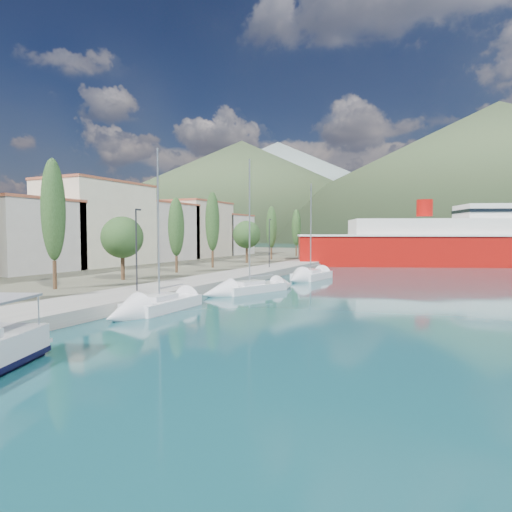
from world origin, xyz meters
The scene contains 10 objects.
ground centered at (0.00, 120.00, 0.00)m, with size 1400.00×1400.00×0.00m, color #14464E.
quay centered at (-9.00, 26.00, 0.40)m, with size 5.00×88.00×0.80m, color gray.
land_strip centered at (-47.00, 36.00, 0.35)m, with size 70.00×148.00×0.70m, color #565644.
town_buildings centered at (-32.00, 36.91, 5.57)m, with size 9.20×69.20×11.30m.
tree_row centered at (-15.87, 31.87, 5.58)m, with size 4.09×65.65×10.12m.
lamp_posts centered at (-9.00, 13.09, 4.08)m, with size 0.15×47.30×6.06m.
sailboat_near centered at (-5.13, 8.48, 0.31)m, with size 2.37×7.96×11.44m.
sailboat_mid centered at (-4.24, 18.82, 0.30)m, with size 5.18×8.68×12.17m.
sailboat_far centered at (-2.39, 31.06, 0.32)m, with size 3.48×8.05×11.46m.
ferry centered at (14.73, 64.03, 3.35)m, with size 55.96×30.79×11.01m.
Camera 1 is at (12.49, -12.25, 5.02)m, focal length 30.00 mm.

